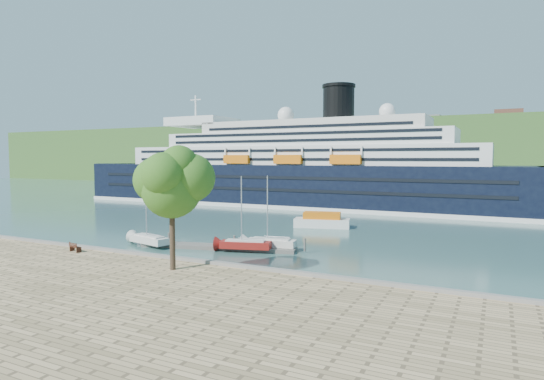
{
  "coord_description": "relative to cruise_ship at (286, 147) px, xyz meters",
  "views": [
    {
      "loc": [
        32.61,
        -33.68,
        10.45
      ],
      "look_at": [
        0.88,
        30.0,
        5.48
      ],
      "focal_mm": 30.0,
      "sensor_mm": 36.0,
      "label": 1
    }
  ],
  "objects": [
    {
      "name": "ground",
      "position": [
        9.46,
        -57.55,
        -12.86
      ],
      "size": [
        400.0,
        400.0,
        0.0
      ],
      "primitive_type": "plane",
      "color": "#335A56",
      "rests_on": "ground"
    },
    {
      "name": "far_hillside",
      "position": [
        9.46,
        87.45,
        -0.86
      ],
      "size": [
        400.0,
        50.0,
        24.0
      ],
      "primitive_type": "cube",
      "color": "#365E25",
      "rests_on": "ground"
    },
    {
      "name": "quay_coping",
      "position": [
        9.46,
        -57.75,
        -11.71
      ],
      "size": [
        220.0,
        0.5,
        0.3
      ],
      "primitive_type": "cube",
      "color": "slate",
      "rests_on": "promenade"
    },
    {
      "name": "cruise_ship",
      "position": [
        0.0,
        0.0,
        0.0
      ],
      "size": [
        114.65,
        17.21,
        25.73
      ],
      "primitive_type": null,
      "rotation": [
        0.0,
        0.0,
        -0.0
      ],
      "color": "black",
      "rests_on": "ground"
    },
    {
      "name": "park_bench",
      "position": [
        3.96,
        -59.44,
        -11.35
      ],
      "size": [
        1.7,
        0.98,
        1.02
      ],
      "primitive_type": null,
      "rotation": [
        0.0,
        0.0,
        -0.22
      ],
      "color": "#492214",
      "rests_on": "promenade"
    },
    {
      "name": "promenade_tree",
      "position": [
        17.54,
        -60.92,
        -6.19
      ],
      "size": [
        6.86,
        6.86,
        11.36
      ],
      "primitive_type": null,
      "color": "#276019",
      "rests_on": "promenade"
    },
    {
      "name": "floating_pontoon",
      "position": [
        13.27,
        -47.53,
        -12.66
      ],
      "size": [
        18.41,
        6.35,
        0.41
      ],
      "primitive_type": null,
      "rotation": [
        0.0,
        0.0,
        0.23
      ],
      "color": "slate",
      "rests_on": "ground"
    },
    {
      "name": "sailboat_white_near",
      "position": [
        5.3,
        -50.12,
        -8.81
      ],
      "size": [
        6.51,
        3.12,
        8.11
      ],
      "primitive_type": null,
      "rotation": [
        0.0,
        0.0,
        -0.23
      ],
      "color": "silver",
      "rests_on": "ground"
    },
    {
      "name": "sailboat_red",
      "position": [
        17.1,
        -47.75,
        -8.82
      ],
      "size": [
        6.5,
        3.37,
        8.09
      ],
      "primitive_type": null,
      "rotation": [
        0.0,
        0.0,
        0.27
      ],
      "color": "maroon",
      "rests_on": "ground"
    },
    {
      "name": "sailboat_white_far",
      "position": [
        19.16,
        -45.47,
        -8.8
      ],
      "size": [
        6.47,
        2.62,
        8.12
      ],
      "primitive_type": null,
      "rotation": [
        0.0,
        0.0,
        0.14
      ],
      "color": "silver",
      "rests_on": "ground"
    },
    {
      "name": "tender_launch",
      "position": [
        18.4,
        -26.75,
        -11.71
      ],
      "size": [
        8.83,
        4.83,
        2.32
      ],
      "primitive_type": null,
      "rotation": [
        0.0,
        0.0,
        0.25
      ],
      "color": "orange",
      "rests_on": "ground"
    }
  ]
}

